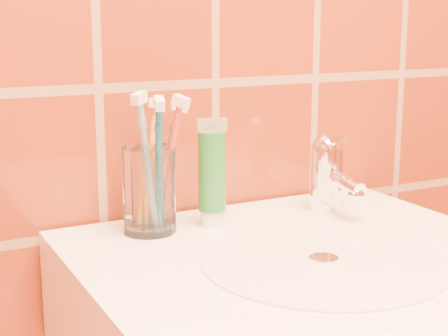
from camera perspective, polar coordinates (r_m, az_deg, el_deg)
glass_tumbler at (r=0.94m, az=-6.27°, el=-1.83°), size 0.09×0.09×0.12m
toothpaste_tube at (r=0.96m, az=-1.00°, el=-0.67°), size 0.04×0.04×0.15m
faucet at (r=1.05m, az=8.68°, el=-0.20°), size 0.05×0.11×0.12m
toothbrush_0 at (r=0.93m, az=-4.76°, el=0.19°), size 0.10×0.12×0.21m
toothbrush_1 at (r=0.91m, az=-5.50°, el=-0.02°), size 0.07×0.13×0.21m
toothbrush_2 at (r=0.91m, az=-6.35°, el=0.18°), size 0.09×0.08×0.21m
toothbrush_3 at (r=0.96m, az=-6.16°, el=0.24°), size 0.11×0.10×0.19m
toothbrush_4 at (r=0.94m, az=-4.97°, el=0.12°), size 0.10×0.09×0.19m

